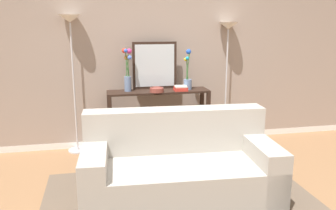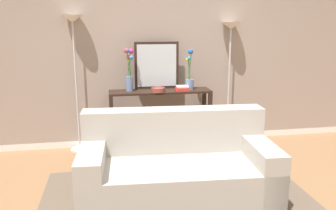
% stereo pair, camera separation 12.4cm
% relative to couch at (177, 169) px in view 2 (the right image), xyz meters
% --- Properties ---
extents(back_wall, '(12.00, 0.15, 3.03)m').
position_rel_couch_xyz_m(back_wall, '(0.14, 1.80, 1.20)').
color(back_wall, white).
rests_on(back_wall, ground).
extents(area_rug, '(2.74, 1.95, 0.01)m').
position_rel_couch_xyz_m(area_rug, '(-0.00, -0.16, -0.31)').
color(area_rug, brown).
rests_on(area_rug, ground).
extents(couch, '(1.96, 1.03, 0.88)m').
position_rel_couch_xyz_m(couch, '(0.00, 0.00, 0.00)').
color(couch, '#ADA89E').
rests_on(couch, ground).
extents(console_table, '(1.41, 0.35, 0.85)m').
position_rel_couch_xyz_m(console_table, '(0.05, 1.45, 0.28)').
color(console_table, black).
rests_on(console_table, ground).
extents(floor_lamp_left, '(0.28, 0.28, 1.87)m').
position_rel_couch_xyz_m(floor_lamp_left, '(-1.08, 1.60, 1.16)').
color(floor_lamp_left, silver).
rests_on(floor_lamp_left, ground).
extents(floor_lamp_right, '(0.28, 0.28, 1.77)m').
position_rel_couch_xyz_m(floor_lamp_right, '(1.10, 1.60, 1.08)').
color(floor_lamp_right, silver).
rests_on(floor_lamp_right, ground).
extents(wall_mirror, '(0.62, 0.02, 0.66)m').
position_rel_couch_xyz_m(wall_mirror, '(0.03, 1.60, 0.87)').
color(wall_mirror, black).
rests_on(wall_mirror, console_table).
extents(vase_tall_flowers, '(0.14, 0.12, 0.58)m').
position_rel_couch_xyz_m(vase_tall_flowers, '(-0.36, 1.48, 0.82)').
color(vase_tall_flowers, '#6B84AD').
rests_on(vase_tall_flowers, console_table).
extents(vase_short_flowers, '(0.12, 0.13, 0.56)m').
position_rel_couch_xyz_m(vase_short_flowers, '(0.47, 1.46, 0.74)').
color(vase_short_flowers, '#6B84AD').
rests_on(vase_short_flowers, console_table).
extents(fruit_bowl, '(0.19, 0.19, 0.06)m').
position_rel_couch_xyz_m(fruit_bowl, '(0.01, 1.34, 0.57)').
color(fruit_bowl, brown).
rests_on(fruit_bowl, console_table).
extents(book_stack, '(0.19, 0.17, 0.07)m').
position_rel_couch_xyz_m(book_stack, '(0.35, 1.37, 0.58)').
color(book_stack, '#BC3328').
rests_on(book_stack, console_table).
extents(book_row_under_console, '(0.49, 0.18, 0.13)m').
position_rel_couch_xyz_m(book_row_under_console, '(-0.28, 1.45, -0.26)').
color(book_row_under_console, silver).
rests_on(book_row_under_console, ground).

